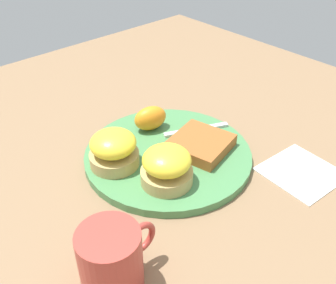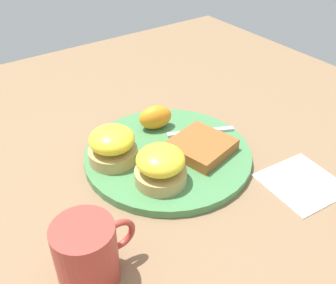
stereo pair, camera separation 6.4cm
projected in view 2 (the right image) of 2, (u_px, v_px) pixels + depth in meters
ground_plane at (168, 158)px, 0.66m from camera, size 1.10×1.10×0.00m
plate at (168, 155)px, 0.66m from camera, size 0.28×0.28×0.01m
sandwich_benedict_left at (112, 145)px, 0.62m from camera, size 0.08×0.08×0.06m
sandwich_benedict_right at (161, 166)px, 0.58m from camera, size 0.08×0.08×0.06m
hashbrown_patty at (201, 146)px, 0.65m from camera, size 0.11×0.11×0.02m
orange_wedge at (155, 117)px, 0.70m from camera, size 0.07×0.05×0.04m
fork at (162, 136)px, 0.69m from camera, size 0.21×0.11×0.00m
cup at (87, 253)px, 0.45m from camera, size 0.10×0.07×0.08m
napkin at (302, 183)px, 0.61m from camera, size 0.12×0.12×0.00m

